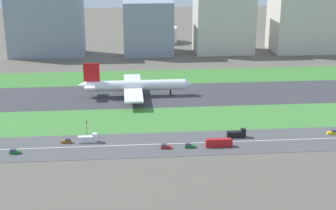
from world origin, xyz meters
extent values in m
plane|color=#5B564C|center=(0.00, 0.00, 0.00)|extent=(800.00, 800.00, 0.00)
cube|color=#38383D|center=(0.00, 0.00, 0.05)|extent=(280.00, 46.00, 0.10)
cube|color=#3D7A33|center=(0.00, 41.00, 0.05)|extent=(280.00, 36.00, 0.10)
cube|color=#427F38|center=(0.00, -41.00, 0.05)|extent=(280.00, 36.00, 0.10)
cube|color=#4C4C4F|center=(0.00, -73.00, 0.05)|extent=(280.00, 28.00, 0.10)
cube|color=silver|center=(0.00, -73.00, 0.11)|extent=(266.00, 0.50, 0.01)
cylinder|color=white|center=(-24.83, 0.00, 6.30)|extent=(56.00, 6.00, 6.00)
cone|color=white|center=(5.17, 0.00, 6.30)|extent=(4.00, 5.70, 5.70)
cone|color=white|center=(-55.33, 0.00, 7.10)|extent=(5.00, 5.40, 5.40)
cube|color=red|center=(-49.83, 0.00, 14.30)|extent=(9.00, 0.80, 11.00)
cube|color=white|center=(-50.83, 0.00, 7.30)|extent=(6.00, 16.00, 0.60)
cube|color=white|center=(-26.83, 15.00, 5.10)|extent=(10.00, 26.00, 1.00)
cylinder|color=gray|center=(-25.83, 9.00, 2.90)|extent=(5.00, 3.20, 3.20)
cube|color=white|center=(-26.83, -15.00, 5.10)|extent=(10.00, 26.00, 1.00)
cylinder|color=gray|center=(-25.83, -9.00, 2.90)|extent=(5.00, 3.20, 3.20)
cylinder|color=black|center=(-5.23, 0.00, 1.70)|extent=(1.00, 1.00, 3.20)
cylinder|color=black|center=(-28.83, 3.50, 1.70)|extent=(1.00, 1.00, 3.20)
cylinder|color=black|center=(-28.83, -3.50, 1.70)|extent=(1.00, 1.00, 3.20)
cube|color=brown|center=(-57.83, -68.00, 0.65)|extent=(4.40, 1.80, 1.10)
cube|color=#333D4C|center=(-57.03, -68.00, 1.65)|extent=(2.20, 1.66, 0.90)
cube|color=yellow|center=(63.02, -68.00, 0.65)|extent=(4.40, 1.80, 1.10)
cube|color=#333D4C|center=(63.82, -68.00, 1.65)|extent=(2.20, 1.66, 0.90)
cube|color=#B2191E|center=(-14.56, -78.00, 0.65)|extent=(4.40, 1.80, 1.10)
cube|color=#333D4C|center=(-15.36, -78.00, 1.65)|extent=(2.20, 1.66, 0.90)
cube|color=#B2191E|center=(8.45, -78.00, 1.60)|extent=(11.60, 2.50, 3.00)
cube|color=#B2191E|center=(8.35, -78.00, 3.35)|extent=(10.80, 2.30, 0.50)
cube|color=silver|center=(-48.40, -68.00, 1.50)|extent=(8.40, 2.50, 2.80)
cube|color=silver|center=(-45.20, -68.00, 3.50)|extent=(2.00, 2.30, 1.20)
cube|color=black|center=(18.28, -68.00, 1.50)|extent=(8.40, 2.50, 2.80)
cube|color=black|center=(21.48, -68.00, 3.50)|extent=(2.00, 2.30, 1.20)
cube|color=#19662D|center=(-77.91, -78.00, 0.65)|extent=(4.40, 1.80, 1.10)
cube|color=#333D4C|center=(-78.71, -78.00, 1.65)|extent=(2.20, 1.66, 0.90)
cube|color=#19662D|center=(-4.23, -78.00, 0.65)|extent=(4.40, 1.80, 1.10)
cube|color=#333D4C|center=(-5.03, -78.00, 1.65)|extent=(2.20, 1.66, 0.90)
cylinder|color=#4C4C51|center=(-49.13, -60.00, 3.10)|extent=(0.24, 0.24, 6.00)
cube|color=black|center=(-49.13, -60.00, 6.70)|extent=(0.36, 0.36, 1.20)
sphere|color=#19D826|center=(-49.13, -60.20, 7.00)|extent=(0.24, 0.24, 0.24)
cube|color=gray|center=(-90.00, 114.00, 23.96)|extent=(56.71, 25.48, 47.91)
cube|color=gray|center=(-12.32, 114.00, 20.40)|extent=(37.94, 33.28, 40.80)
cube|color=beige|center=(47.24, 114.00, 21.51)|extent=(45.10, 30.88, 43.03)
cube|color=beige|center=(110.32, 114.00, 27.83)|extent=(47.31, 37.33, 55.66)
cylinder|color=silver|center=(2.89, 159.00, 6.49)|extent=(25.09, 25.09, 12.97)
camera|label=1|loc=(-31.30, -277.35, 85.24)|focal=54.03mm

